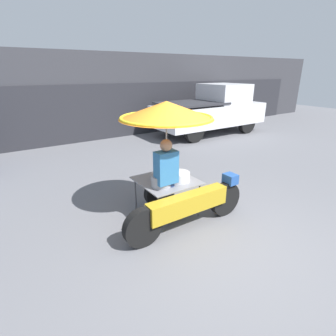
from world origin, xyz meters
name	(u,v)px	position (x,y,z in m)	size (l,w,h in m)	color
ground_plane	(218,238)	(0.00, 0.00, 0.00)	(36.00, 36.00, 0.00)	slate
shopfront_building	(71,96)	(0.00, 8.41, 1.61)	(28.00, 2.06, 3.25)	#38383D
vendor_motorcycle_cart	(171,137)	(-0.23, 1.06, 1.50)	(2.37, 1.62, 2.09)	black
vendor_person	(166,178)	(-0.42, 0.91, 0.84)	(0.38, 0.22, 1.52)	navy
pickup_truck	(212,110)	(5.09, 5.84, 0.99)	(4.87, 1.95, 2.05)	black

